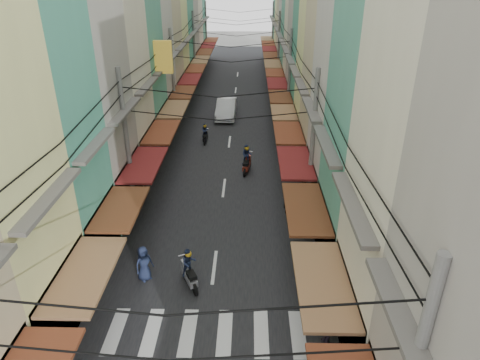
# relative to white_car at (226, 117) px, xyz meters

# --- Properties ---
(ground) EXTENTS (160.00, 160.00, 0.00)m
(ground) POSITION_rel_white_car_xyz_m (0.57, -20.35, 0.00)
(ground) COLOR slate
(ground) RESTS_ON ground
(road) EXTENTS (10.00, 80.00, 0.02)m
(road) POSITION_rel_white_car_xyz_m (0.57, -0.35, 0.01)
(road) COLOR black
(road) RESTS_ON ground
(sidewalk_left) EXTENTS (3.00, 80.00, 0.06)m
(sidewalk_left) POSITION_rel_white_car_xyz_m (-5.93, -0.35, 0.03)
(sidewalk_left) COLOR gray
(sidewalk_left) RESTS_ON ground
(sidewalk_right) EXTENTS (3.00, 80.00, 0.06)m
(sidewalk_right) POSITION_rel_white_car_xyz_m (7.07, -0.35, 0.03)
(sidewalk_right) COLOR gray
(sidewalk_right) RESTS_ON ground
(crosswalk) EXTENTS (7.55, 2.40, 0.01)m
(crosswalk) POSITION_rel_white_car_xyz_m (0.57, -26.35, 0.03)
(crosswalk) COLOR silver
(crosswalk) RESTS_ON ground
(building_row_left) EXTENTS (7.80, 67.67, 23.70)m
(building_row_left) POSITION_rel_white_car_xyz_m (-7.35, -3.79, 9.78)
(building_row_left) COLOR beige
(building_row_left) RESTS_ON ground
(building_row_right) EXTENTS (7.80, 68.98, 22.59)m
(building_row_right) POSITION_rel_white_car_xyz_m (8.49, -3.91, 9.41)
(building_row_right) COLOR #44957A
(building_row_right) RESTS_ON ground
(utility_poles) EXTENTS (10.20, 66.13, 8.20)m
(utility_poles) POSITION_rel_white_car_xyz_m (0.57, -5.34, 6.59)
(utility_poles) COLOR slate
(utility_poles) RESTS_ON ground
(white_car) EXTENTS (5.85, 2.40, 2.05)m
(white_car) POSITION_rel_white_car_xyz_m (0.00, 0.00, 0.00)
(white_car) COLOR silver
(white_car) RESTS_ON ground
(bicycle) EXTENTS (1.76, 1.24, 1.13)m
(bicycle) POSITION_rel_white_car_xyz_m (7.25, -23.35, 0.00)
(bicycle) COLOR black
(bicycle) RESTS_ON ground
(moving_scooters) EXTENTS (6.10, 18.80, 1.97)m
(moving_scooters) POSITION_rel_white_car_xyz_m (0.79, -15.13, 0.55)
(moving_scooters) COLOR black
(moving_scooters) RESTS_ON ground
(parked_scooters) EXTENTS (13.02, 13.59, 1.01)m
(parked_scooters) POSITION_rel_white_car_xyz_m (4.99, -24.68, 0.47)
(parked_scooters) COLOR black
(parked_scooters) RESTS_ON ground
(pedestrians) EXTENTS (10.96, 20.76, 2.25)m
(pedestrians) POSITION_rel_white_car_xyz_m (-3.25, -17.53, 1.06)
(pedestrians) COLOR #261E28
(pedestrians) RESTS_ON ground
(market_umbrella) EXTENTS (2.47, 2.47, 2.61)m
(market_umbrella) POSITION_rel_white_car_xyz_m (6.91, -21.43, 2.30)
(market_umbrella) COLOR #B2B2B7
(market_umbrella) RESTS_ON ground
(traffic_sign) EXTENTS (0.10, 0.71, 3.26)m
(traffic_sign) POSITION_rel_white_car_xyz_m (5.97, -22.09, 2.41)
(traffic_sign) COLOR slate
(traffic_sign) RESTS_ON ground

